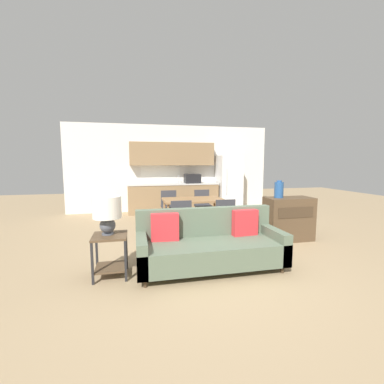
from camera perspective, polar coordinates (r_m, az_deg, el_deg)
The scene contains 14 objects.
ground_plane at distance 4.03m, azimuth 5.37°, elevation -16.04°, with size 20.00×20.00×0.00m, color #9E8460.
wall_back at distance 8.25m, azimuth -4.59°, elevation 5.28°, with size 6.40×0.07×2.70m.
kitchen_counter at distance 7.98m, azimuth -4.12°, elevation 1.58°, with size 2.77×0.65×2.15m.
refrigerator at distance 8.31m, azimuth 8.15°, elevation 1.96°, with size 0.71×0.77×1.75m.
dining_table at distance 5.83m, azimuth 0.29°, elevation -2.20°, with size 1.36×0.83×0.72m.
couch at distance 3.86m, azimuth 3.85°, elevation -11.72°, with size 2.10×0.80×0.86m.
side_table at distance 3.73m, azimuth -17.71°, elevation -11.92°, with size 0.45×0.45×0.58m.
table_lamp at distance 3.63m, azimuth -18.36°, elevation -3.94°, with size 0.38×0.38×0.52m.
credenza at distance 5.49m, azimuth 20.65°, elevation -5.58°, with size 0.93×0.47×0.86m.
vase at distance 5.31m, azimuth 18.74°, elevation 0.50°, with size 0.17×0.17×0.34m.
dining_chair_far_right at distance 6.72m, azimuth 2.42°, elevation -2.62°, with size 0.44×0.44×0.82m.
dining_chair_near_left at distance 5.06m, azimuth -2.63°, elevation -5.73°, with size 0.42×0.42×0.82m.
dining_chair_far_left at distance 6.56m, azimuth -5.01°, elevation -2.86°, with size 0.43×0.43×0.82m.
dining_chair_near_right at distance 5.23m, azimuth 6.94°, elevation -5.37°, with size 0.42×0.42×0.82m.
Camera 1 is at (-1.16, -3.53, 1.56)m, focal length 24.00 mm.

